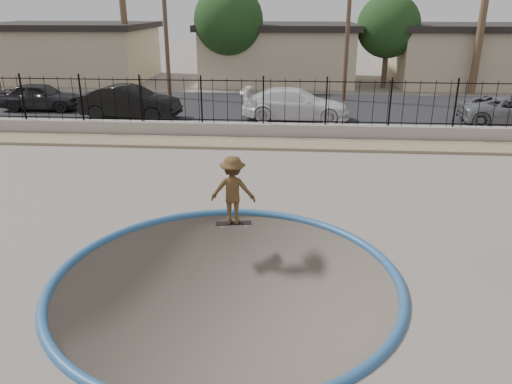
{
  "coord_description": "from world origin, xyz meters",
  "views": [
    {
      "loc": [
        1.26,
        -9.59,
        5.15
      ],
      "look_at": [
        0.36,
        2.0,
        0.76
      ],
      "focal_mm": 35.0,
      "sensor_mm": 36.0,
      "label": 1
    }
  ],
  "objects_px": {
    "skateboard": "(233,223)",
    "car_a": "(41,96)",
    "car_b": "(130,102)",
    "car_c": "(296,104)",
    "skater": "(233,194)"
  },
  "relations": [
    {
      "from": "car_b",
      "to": "skater",
      "type": "bearing_deg",
      "value": -147.15
    },
    {
      "from": "car_c",
      "to": "car_b",
      "type": "bearing_deg",
      "value": 96.02
    },
    {
      "from": "skateboard",
      "to": "car_a",
      "type": "bearing_deg",
      "value": 121.46
    },
    {
      "from": "skater",
      "to": "skateboard",
      "type": "distance_m",
      "value": 0.78
    },
    {
      "from": "car_a",
      "to": "car_c",
      "type": "xyz_separation_m",
      "value": [
        12.99,
        -1.29,
        0.03
      ]
    },
    {
      "from": "skater",
      "to": "car_b",
      "type": "height_order",
      "value": "skater"
    },
    {
      "from": "skater",
      "to": "car_c",
      "type": "bearing_deg",
      "value": -95.88
    },
    {
      "from": "skateboard",
      "to": "car_a",
      "type": "xyz_separation_m",
      "value": [
        -11.52,
        13.4,
        0.67
      ]
    },
    {
      "from": "skateboard",
      "to": "car_a",
      "type": "distance_m",
      "value": 17.68
    },
    {
      "from": "car_b",
      "to": "car_c",
      "type": "bearing_deg",
      "value": -83.05
    },
    {
      "from": "skateboard",
      "to": "car_b",
      "type": "height_order",
      "value": "car_b"
    },
    {
      "from": "skateboard",
      "to": "car_c",
      "type": "height_order",
      "value": "car_c"
    },
    {
      "from": "skater",
      "to": "car_c",
      "type": "xyz_separation_m",
      "value": [
        1.47,
        12.11,
        -0.08
      ]
    },
    {
      "from": "skateboard",
      "to": "car_a",
      "type": "relative_size",
      "value": 0.22
    },
    {
      "from": "car_b",
      "to": "skateboard",
      "type": "bearing_deg",
      "value": -147.15
    }
  ]
}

